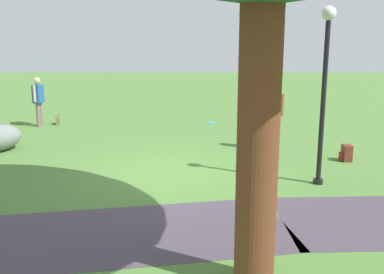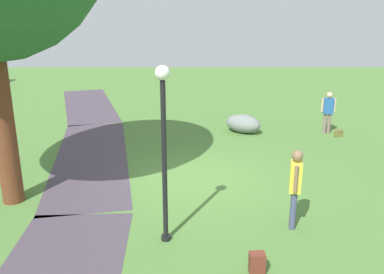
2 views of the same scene
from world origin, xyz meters
TOP-DOWN VIEW (x-y plane):
  - ground_plane at (0.00, 0.00)m, footprint 48.00×48.00m
  - footpath_segment_mid at (1.93, 3.25)m, footprint 8.27×3.65m
  - footpath_segment_far at (9.68, 5.18)m, footprint 8.30×4.53m
  - lamp_post at (-3.11, 0.58)m, footprint 0.28×0.28m
  - lawn_boulder at (4.64, -2.00)m, footprint 1.54×1.66m
  - woman_with_handbag at (4.52, -5.19)m, footprint 0.31×0.51m
  - man_near_boulder at (-2.61, -2.14)m, footprint 0.51×0.32m
  - handbag_on_grass at (4.03, -5.50)m, footprint 0.34×0.34m
  - backpack_by_boulder at (5.78, -2.27)m, footprint 0.33×0.33m
  - spare_backpack_on_lawn at (-4.23, -1.11)m, footprint 0.27×0.29m

SIDE VIEW (x-z plane):
  - ground_plane at x=0.00m, z-range 0.00..0.00m
  - footpath_segment_mid at x=1.93m, z-range 0.00..0.01m
  - footpath_segment_far at x=9.68m, z-range 0.00..0.01m
  - handbag_on_grass at x=4.03m, z-range -0.01..0.29m
  - backpack_by_boulder at x=5.78m, z-range -0.01..0.39m
  - spare_backpack_on_lawn at x=-4.23m, z-range -0.01..0.39m
  - lawn_boulder at x=4.64m, z-range 0.00..0.70m
  - woman_with_handbag at x=4.52m, z-range 0.12..1.73m
  - man_near_boulder at x=-2.61m, z-range 0.15..1.91m
  - lamp_post at x=-3.11m, z-range 0.42..3.99m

